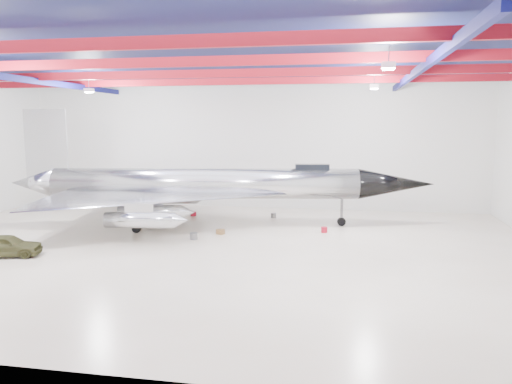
# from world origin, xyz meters

# --- Properties ---
(floor) EXTENTS (40.00, 40.00, 0.00)m
(floor) POSITION_xyz_m (0.00, 0.00, 0.00)
(floor) COLOR beige
(floor) RESTS_ON ground
(wall_back) EXTENTS (40.00, 0.00, 40.00)m
(wall_back) POSITION_xyz_m (0.00, 15.00, 5.50)
(wall_back) COLOR silver
(wall_back) RESTS_ON floor
(ceiling) EXTENTS (40.00, 40.00, 0.00)m
(ceiling) POSITION_xyz_m (0.00, 0.00, 11.00)
(ceiling) COLOR #0A0F38
(ceiling) RESTS_ON wall_back
(ceiling_structure) EXTENTS (39.50, 29.50, 1.08)m
(ceiling_structure) POSITION_xyz_m (0.00, 0.00, 10.32)
(ceiling_structure) COLOR maroon
(ceiling_structure) RESTS_ON ceiling
(jet_aircraft) EXTENTS (30.46, 19.91, 8.33)m
(jet_aircraft) POSITION_xyz_m (-1.63, 6.57, 2.73)
(jet_aircraft) COLOR silver
(jet_aircraft) RESTS_ON floor
(jeep) EXTENTS (3.99, 2.50, 1.27)m
(jeep) POSITION_xyz_m (-10.02, -3.78, 0.63)
(jeep) COLOR #3A3A1D
(jeep) RESTS_ON floor
(crate_ply) EXTENTS (0.56, 0.50, 0.33)m
(crate_ply) POSITION_xyz_m (-5.95, 4.86, 0.16)
(crate_ply) COLOR olive
(crate_ply) RESTS_ON floor
(toolbox_red) EXTENTS (0.55, 0.49, 0.33)m
(toolbox_red) POSITION_xyz_m (-3.59, 9.95, 0.16)
(toolbox_red) COLOR #A41022
(toolbox_red) RESTS_ON floor
(engine_drum) EXTENTS (0.49, 0.49, 0.43)m
(engine_drum) POSITION_xyz_m (-1.08, 2.07, 0.22)
(engine_drum) COLOR #59595B
(engine_drum) RESTS_ON floor
(crate_small) EXTENTS (0.47, 0.40, 0.29)m
(crate_small) POSITION_xyz_m (-5.67, 5.70, 0.14)
(crate_small) COLOR #59595B
(crate_small) RESTS_ON floor
(tool_chest) EXTENTS (0.51, 0.51, 0.39)m
(tool_chest) POSITION_xyz_m (7.00, 5.62, 0.19)
(tool_chest) COLOR #A41022
(tool_chest) RESTS_ON floor
(oil_barrel) EXTENTS (0.58, 0.53, 0.33)m
(oil_barrel) POSITION_xyz_m (0.21, 3.86, 0.17)
(oil_barrel) COLOR olive
(oil_barrel) RESTS_ON floor
(spares_box) EXTENTS (0.52, 0.52, 0.37)m
(spares_box) POSITION_xyz_m (2.83, 10.32, 0.19)
(spares_box) COLOR #59595B
(spares_box) RESTS_ON floor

